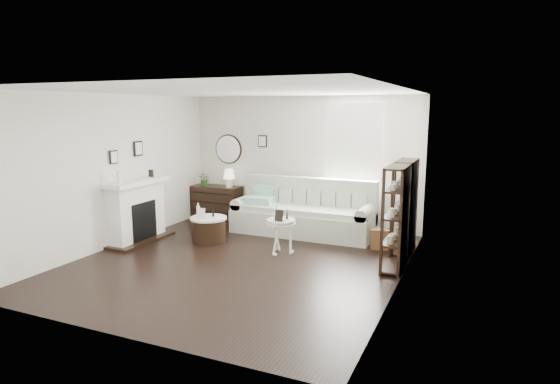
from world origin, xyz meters
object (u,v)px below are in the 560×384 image
at_px(dresser, 217,202).
at_px(pedestal_table, 281,222).
at_px(sofa, 304,215).
at_px(drum_table, 209,229).

bearing_deg(dresser, pedestal_table, -37.54).
bearing_deg(sofa, drum_table, -137.11).
bearing_deg(sofa, pedestal_table, -85.09).
xyz_separation_m(dresser, pedestal_table, (2.35, -1.81, 0.17)).
height_order(dresser, drum_table, dresser).
bearing_deg(pedestal_table, dresser, 142.46).
distance_m(sofa, dresser, 2.26).
height_order(sofa, dresser, sofa).
bearing_deg(pedestal_table, drum_table, 175.13).
bearing_deg(sofa, dresser, 170.23).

